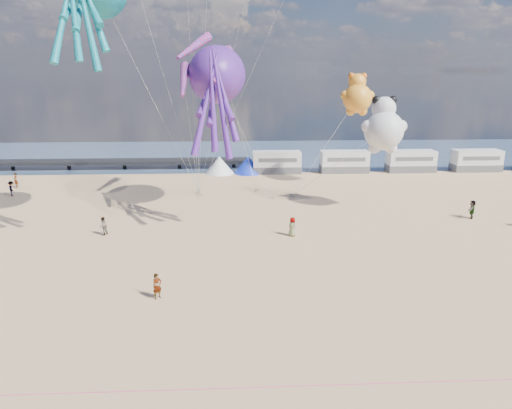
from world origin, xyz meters
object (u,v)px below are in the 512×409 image
tent_white (219,165)px  windsock_left (193,47)px  motorhome_2 (411,161)px  windsock_mid (221,65)px  motorhome_3 (476,160)px  tent_blue (248,165)px  beachgoer_4 (472,209)px  motorhome_0 (277,162)px  beachgoer_5 (16,180)px  windsock_right (184,80)px  kite_octopus_purple (217,75)px  kite_panda (384,131)px  beachgoer_1 (103,226)px  sandbag_e (199,193)px  sandbag_c (293,196)px  motorhome_1 (344,162)px  sandbag_b (272,198)px  sandbag_d (257,190)px  standing_person (157,286)px  sandbag_a (200,195)px  kite_teddy_orange (357,98)px  beachgoer_2 (11,189)px  beachgoer_0 (292,227)px

tent_white → windsock_left: windsock_left is taller
motorhome_2 → windsock_mid: bearing=-144.4°
motorhome_3 → tent_blue: bearing=180.0°
beachgoer_4 → windsock_mid: (-23.96, 2.75, 13.32)m
motorhome_0 → beachgoer_5: motorhome_0 is taller
beachgoer_5 → windsock_right: bearing=48.1°
kite_octopus_purple → kite_panda: (16.15, -1.27, -5.21)m
beachgoer_1 → sandbag_e: size_ratio=3.25×
motorhome_0 → sandbag_c: (0.70, -12.61, -1.39)m
motorhome_1 → motorhome_2: (9.50, 0.00, 0.00)m
motorhome_2 → sandbag_b: bearing=-146.9°
windsock_right → sandbag_c: bearing=30.5°
windsock_mid → kite_panda: bearing=12.3°
motorhome_2 → sandbag_d: (-22.24, -10.11, -1.39)m
motorhome_0 → motorhome_1: 9.50m
standing_person → sandbag_a: size_ratio=3.33×
kite_teddy_orange → windsock_mid: 18.99m
beachgoer_1 → windsock_left: bearing=173.0°
motorhome_3 → sandbag_b: motorhome_3 is taller
kite_teddy_orange → motorhome_0: bearing=129.3°
beachgoer_1 → tent_white: bearing=-173.3°
beachgoer_4 → windsock_left: size_ratio=0.27×
beachgoer_1 → sandbag_d: beachgoer_1 is taller
tent_blue → windsock_right: bearing=-108.0°
sandbag_b → kite_panda: 14.09m
beachgoer_2 → beachgoer_4: bearing=-138.0°
sandbag_b → windsock_left: (-8.10, -0.09, 15.93)m
beachgoer_0 → sandbag_c: 12.97m
sandbag_b → motorhome_3: bearing=24.1°
standing_person → beachgoer_2: 32.62m
kite_teddy_orange → windsock_right: windsock_right is taller
sandbag_d → beachgoer_0: bearing=-81.5°
sandbag_a → windsock_right: size_ratio=0.09×
beachgoer_5 → sandbag_b: bearing=65.4°
standing_person → sandbag_d: bearing=35.5°
motorhome_2 → standing_person: 46.93m
sandbag_d → beachgoer_4: bearing=-29.1°
kite_panda → windsock_left: size_ratio=0.97×
beachgoer_5 → kite_panda: size_ratio=0.28×
sandbag_b → windsock_mid: (-5.21, -5.08, 14.12)m
motorhome_0 → standing_person: (-10.78, -36.26, -0.67)m
motorhome_0 → sandbag_e: bearing=-133.2°
sandbag_e → kite_teddy_orange: 21.61m
tent_blue → sandbag_d: 10.19m
beachgoer_2 → sandbag_e: (21.17, 0.12, -0.75)m
tent_white → windsock_right: windsock_right is taller
beachgoer_2 → sandbag_c: (31.99, -1.72, -0.75)m
kite_octopus_purple → motorhome_1: bearing=35.9°
motorhome_1 → beachgoer_2: bearing=-165.0°
motorhome_3 → beachgoer_5: size_ratio=3.63×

